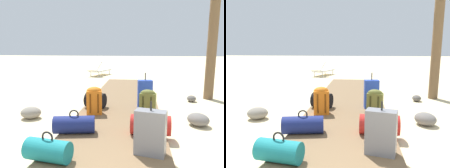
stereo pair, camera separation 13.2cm
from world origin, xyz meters
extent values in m
plane|color=beige|center=(0.00, 3.62, 0.00)|extent=(60.00, 60.00, 0.00)
cube|color=brown|center=(0.00, 4.52, 0.04)|extent=(1.80, 9.05, 0.08)
cube|color=olive|center=(0.62, 3.79, 0.32)|extent=(0.37, 0.25, 0.48)
ellipsoid|color=olive|center=(0.62, 3.79, 0.56)|extent=(0.35, 0.24, 0.17)
cylinder|color=#333516|center=(0.52, 3.72, 0.32)|extent=(0.04, 0.04, 0.39)
cylinder|color=#333516|center=(0.69, 3.69, 0.32)|extent=(0.04, 0.04, 0.39)
cylinder|color=navy|center=(-0.65, 2.63, 0.23)|extent=(0.74, 0.41, 0.30)
torus|color=black|center=(-0.65, 2.63, 0.41)|extent=(0.17, 0.05, 0.16)
cylinder|color=red|center=(0.64, 2.72, 0.25)|extent=(0.68, 0.37, 0.34)
torus|color=black|center=(0.64, 2.72, 0.45)|extent=(0.16, 0.03, 0.16)
cylinder|color=#197A7F|center=(-0.71, 1.65, 0.23)|extent=(0.63, 0.39, 0.29)
torus|color=black|center=(-0.71, 1.65, 0.40)|extent=(0.17, 0.05, 0.16)
cube|color=#2847B7|center=(0.57, 4.38, 0.42)|extent=(0.36, 0.24, 0.68)
cylinder|color=black|center=(0.57, 4.38, 0.84)|extent=(0.02, 0.02, 0.17)
cube|color=slate|center=(0.60, 2.00, 0.39)|extent=(0.45, 0.30, 0.62)
cylinder|color=black|center=(0.60, 2.00, 0.76)|extent=(0.02, 0.02, 0.12)
cube|color=orange|center=(-0.53, 3.80, 0.34)|extent=(0.37, 0.31, 0.52)
ellipsoid|color=orange|center=(-0.53, 3.80, 0.60)|extent=(0.35, 0.29, 0.17)
cylinder|color=#70380C|center=(-0.59, 3.66, 0.34)|extent=(0.04, 0.04, 0.41)
cylinder|color=#70380C|center=(-0.43, 3.69, 0.34)|extent=(0.04, 0.04, 0.41)
cylinder|color=black|center=(-0.61, 4.31, 0.26)|extent=(0.53, 0.46, 0.36)
torus|color=black|center=(-0.61, 4.31, 0.47)|extent=(0.16, 0.06, 0.16)
cylinder|color=brown|center=(2.47, 5.89, 1.93)|extent=(0.27, 0.38, 3.86)
cube|color=white|center=(-1.63, 10.99, 0.26)|extent=(1.06, 1.52, 0.08)
cube|color=white|center=(-1.85, 10.43, 0.54)|extent=(0.75, 0.71, 0.46)
cylinder|color=silver|center=(-1.66, 11.59, 0.11)|extent=(0.04, 0.04, 0.22)
cylinder|color=silver|center=(-1.21, 11.42, 0.11)|extent=(0.04, 0.04, 0.22)
cylinder|color=silver|center=(-2.06, 10.55, 0.11)|extent=(0.04, 0.04, 0.22)
cylinder|color=silver|center=(-1.61, 10.38, 0.11)|extent=(0.04, 0.04, 0.22)
ellipsoid|color=#5B5651|center=(1.90, 5.52, 0.09)|extent=(0.26, 0.30, 0.17)
ellipsoid|color=gray|center=(-1.88, 3.55, 0.13)|extent=(0.46, 0.41, 0.25)
ellipsoid|color=slate|center=(1.60, 3.50, 0.12)|extent=(0.56, 0.58, 0.25)
camera|label=1|loc=(0.44, -1.02, 1.56)|focal=37.00mm
camera|label=2|loc=(0.31, -1.04, 1.56)|focal=37.00mm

